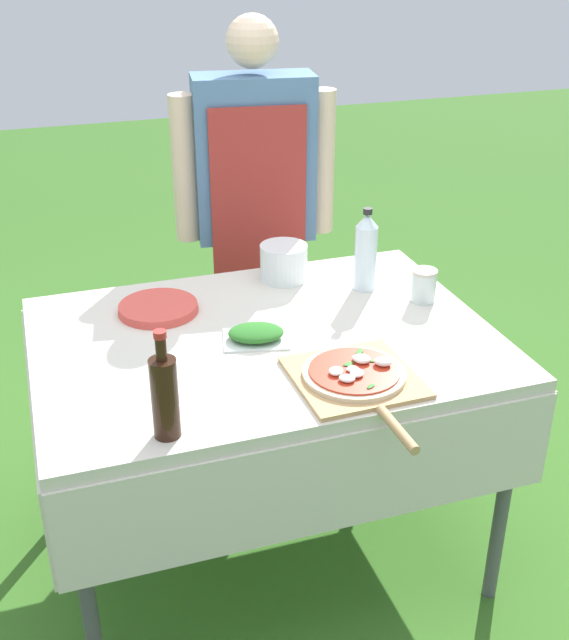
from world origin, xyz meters
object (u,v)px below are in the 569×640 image
Objects in this scene: prep_table at (265,360)px; plate_stack at (158,308)px; water_bottle at (366,252)px; mixing_tub at (284,262)px; sauce_jar at (424,287)px; herb_container at (256,334)px; pizza_on_peel at (356,376)px; oil_bottle at (165,395)px; person_cook at (255,199)px.

plate_stack is at bearing 136.39° from prep_table.
plate_stack is at bearing 176.56° from water_bottle.
sauce_jar is (0.35, -0.29, -0.01)m from mixing_tub.
water_bottle is at bearing 27.62° from herb_container.
herb_container is at bearing -48.96° from plate_stack.
prep_table is 6.21× the size of herb_container.
pizza_on_peel is 2.34× the size of herb_container.
prep_table is 4.82× the size of oil_bottle.
person_cook is 5.83× the size of water_bottle.
oil_bottle is at bearing -152.72° from sauce_jar.
oil_bottle is 1.13× the size of plate_stack.
prep_table is 5.44× the size of plate_stack.
water_bottle is at bearing 63.20° from pizza_on_peel.
oil_bottle reaches higher than mixing_tub.
oil_bottle is at bearing -130.79° from herb_container.
plate_stack reaches higher than prep_table.
person_cook reaches higher than oil_bottle.
sauce_jar is at bearing 8.26° from herb_container.
herb_container reaches higher than prep_table.
water_bottle is (0.39, 0.20, 0.20)m from prep_table.
person_cook is at bearing 75.31° from prep_table.
pizza_on_peel is 3.19× the size of mixing_tub.
sauce_jar reaches higher than pizza_on_peel.
sauce_jar is at bearing -12.89° from plate_stack.
mixing_tub is (-0.03, -0.41, -0.07)m from person_cook.
oil_bottle reaches higher than sauce_jar.
herb_container is 0.56m from sauce_jar.
person_cook reaches higher than pizza_on_peel.
person_cook is 0.59m from water_bottle.
mixing_tub is (0.02, 0.65, 0.04)m from pizza_on_peel.
mixing_tub is (-0.22, 0.15, -0.07)m from water_bottle.
oil_bottle is at bearing -141.43° from water_bottle.
pizza_on_peel is 1.83× the size of water_bottle.
water_bottle reaches higher than sauce_jar.
mixing_tub is (0.52, 0.73, -0.05)m from oil_bottle.
water_bottle reaches higher than mixing_tub.
mixing_tub is (0.17, 0.35, 0.14)m from prep_table.
oil_bottle is 1.29× the size of herb_container.
herb_container is 0.88× the size of plate_stack.
oil_bottle is at bearing -98.47° from plate_stack.
mixing_tub is at bearing 54.78° from oil_bottle.
sauce_jar is at bearing 43.20° from pizza_on_peel.
sauce_jar reaches higher than plate_stack.
mixing_tub reaches higher than prep_table.
prep_table is 0.36m from plate_stack.
pizza_on_peel is 2.05× the size of plate_stack.
mixing_tub reaches higher than sauce_jar.
sauce_jar is (0.55, 0.08, 0.03)m from herb_container.
water_bottle is 0.65m from plate_stack.
water_bottle is 0.48m from herb_container.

